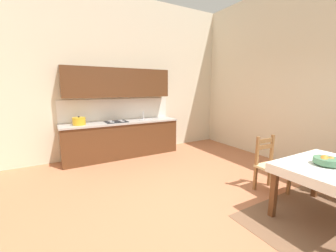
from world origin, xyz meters
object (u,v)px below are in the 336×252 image
(dining_table, at_px, (332,176))
(fruit_bowl, at_px, (327,161))
(dining_chair_kitchen_side, at_px, (271,166))
(kitchen_cabinetry, at_px, (121,123))

(dining_table, bearing_deg, fruit_bowl, 136.72)
(dining_chair_kitchen_side, bearing_deg, fruit_bowl, -99.14)
(fruit_bowl, bearing_deg, kitchen_cabinetry, 110.23)
(dining_chair_kitchen_side, xyz_separation_m, fruit_bowl, (-0.13, -0.82, 0.37))
(kitchen_cabinetry, height_order, fruit_bowl, kitchen_cabinetry)
(dining_table, height_order, fruit_bowl, fruit_bowl)
(dining_chair_kitchen_side, height_order, fruit_bowl, dining_chair_kitchen_side)
(kitchen_cabinetry, bearing_deg, dining_chair_kitchen_side, -62.96)
(fruit_bowl, bearing_deg, dining_table, -43.28)
(kitchen_cabinetry, bearing_deg, fruit_bowl, -69.77)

